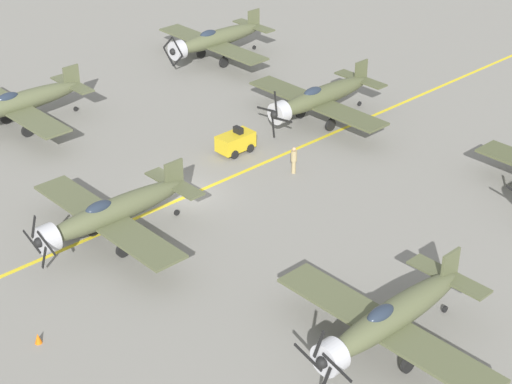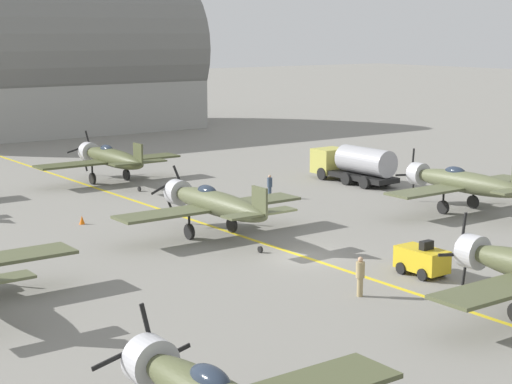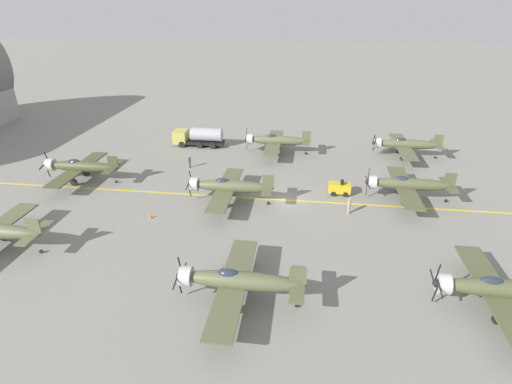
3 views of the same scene
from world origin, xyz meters
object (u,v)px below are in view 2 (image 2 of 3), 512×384
ground_crew_inspecting (270,185)px  traffic_cone (82,220)px  airplane_mid_center (214,203)px  airplane_far_center (111,158)px  fuel_tanker (354,164)px  hangar (34,63)px  tow_tractor (422,260)px  airplane_mid_right (463,182)px  ground_crew_walking (360,275)px

ground_crew_inspecting → traffic_cone: (-14.66, 0.13, -0.66)m
airplane_mid_center → airplane_far_center: airplane_far_center is taller
fuel_tanker → ground_crew_inspecting: fuel_tanker is taller
fuel_tanker → airplane_mid_center: bearing=-155.4°
airplane_mid_center → traffic_cone: size_ratio=21.82×
airplane_mid_center → traffic_cone: 9.25m
fuel_tanker → traffic_cone: fuel_tanker is taller
airplane_far_center → ground_crew_inspecting: bearing=-47.5°
airplane_mid_center → hangar: hangar is taller
hangar → traffic_cone: bearing=-109.1°
ground_crew_inspecting → tow_tractor: bearing=-106.2°
fuel_tanker → hangar: (-6.80, 48.40, 6.67)m
airplane_mid_right → fuel_tanker: airplane_mid_right is taller
airplane_mid_center → ground_crew_inspecting: (9.81, 7.55, -1.08)m
tow_tractor → hangar: bearing=83.2°
hangar → ground_crew_inspecting: bearing=-92.8°
airplane_mid_right → fuel_tanker: 12.80m
airplane_mid_center → ground_crew_inspecting: bearing=31.9°
ground_crew_inspecting → airplane_far_center: bearing=117.1°
airplane_mid_right → ground_crew_walking: 20.62m
ground_crew_walking → ground_crew_inspecting: (10.77, 21.07, -0.09)m
airplane_mid_right → ground_crew_inspecting: 13.75m
ground_crew_walking → traffic_cone: (-3.89, 21.21, -0.74)m
tow_tractor → ground_crew_inspecting: size_ratio=1.52×
tow_tractor → ground_crew_inspecting: bearing=73.8°
traffic_cone → hangar: hangar is taller
fuel_tanker → airplane_mid_right: bearing=-98.1°
airplane_mid_center → ground_crew_walking: (-0.97, -13.52, -0.99)m
fuel_tanker → tow_tractor: fuel_tanker is taller
airplane_mid_right → ground_crew_walking: airplane_mid_right is taller
airplane_mid_right → hangar: hangar is taller
ground_crew_walking → airplane_far_center: bearing=82.5°
airplane_mid_center → hangar: size_ratio=0.32×
airplane_mid_center → tow_tractor: airplane_mid_center is taller
fuel_tanker → ground_crew_inspecting: (-9.27, -1.16, -0.58)m
airplane_mid_center → airplane_far_center: (3.43, 20.02, -0.00)m
airplane_far_center → airplane_mid_right: bearing=-44.6°
airplane_far_center → fuel_tanker: (15.65, -11.30, -0.50)m
traffic_cone → airplane_mid_right: bearing=-27.7°
airplane_far_center → tow_tractor: (0.46, -32.80, -1.22)m
ground_crew_walking → ground_crew_inspecting: ground_crew_walking is taller
tow_tractor → ground_crew_walking: bearing=-171.3°
airplane_mid_right → airplane_far_center: (-13.84, 23.96, 0.00)m
fuel_tanker → ground_crew_walking: bearing=-132.0°
airplane_mid_center → fuel_tanker: bearing=18.8°
fuel_tanker → traffic_cone: bearing=-177.5°
ground_crew_inspecting → fuel_tanker: bearing=7.2°
airplane_mid_center → hangar: 58.74m
tow_tractor → ground_crew_walking: (-4.86, -0.74, 0.23)m
fuel_tanker → hangar: bearing=98.0°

